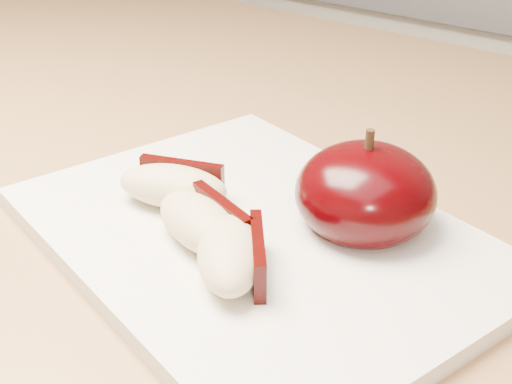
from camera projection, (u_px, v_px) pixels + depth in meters
The scene contains 5 objects.
cutting_board at pixel (256, 237), 0.43m from camera, with size 0.29×0.21×0.01m, color silver.
apple_half at pixel (365, 193), 0.42m from camera, with size 0.10×0.10×0.07m.
apple_wedge_a at pixel (174, 185), 0.45m from camera, with size 0.08×0.06×0.03m.
apple_wedge_b at pixel (203, 222), 0.41m from camera, with size 0.08×0.05×0.03m.
apple_wedge_c at pixel (233, 254), 0.38m from camera, with size 0.07×0.08×0.03m.
Camera 1 is at (0.18, 0.08, 1.14)m, focal length 50.00 mm.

